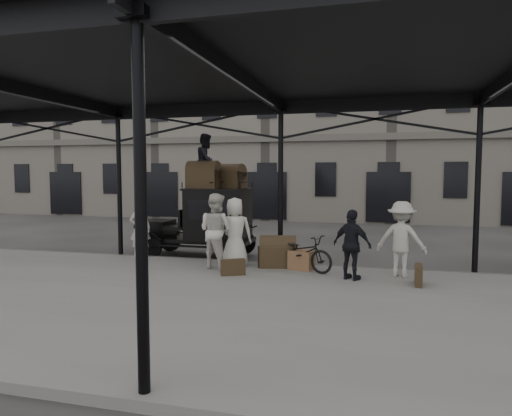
{
  "coord_description": "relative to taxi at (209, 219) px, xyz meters",
  "views": [
    {
      "loc": [
        2.51,
        -10.36,
        2.66
      ],
      "look_at": [
        -0.6,
        1.6,
        1.7
      ],
      "focal_mm": 32.0,
      "sensor_mm": 36.0,
      "label": 1
    }
  ],
  "objects": [
    {
      "name": "porter_left",
      "position": [
        -1.72,
        -1.23,
        -0.21
      ],
      "size": [
        0.71,
        0.59,
        1.68
      ],
      "primitive_type": "imported",
      "rotation": [
        0.0,
        0.0,
        3.5
      ],
      "color": "beige",
      "rests_on": "platform"
    },
    {
      "name": "porter_right",
      "position": [
        5.66,
        -1.98,
        -0.14
      ],
      "size": [
        1.31,
        0.94,
        1.83
      ],
      "primitive_type": "imported",
      "rotation": [
        0.0,
        0.0,
        2.91
      ],
      "color": "beige",
      "rests_on": "platform"
    },
    {
      "name": "wicker_hamper",
      "position": [
        3.21,
        -1.78,
        -0.8
      ],
      "size": [
        0.69,
        0.58,
        0.5
      ],
      "primitive_type": "cube",
      "rotation": [
        0.0,
        0.0,
        -0.25
      ],
      "color": "#895D3F",
      "rests_on": "platform"
    },
    {
      "name": "taxi",
      "position": [
        0.0,
        0.0,
        0.0
      ],
      "size": [
        3.65,
        1.55,
        2.18
      ],
      "color": "black",
      "rests_on": "ground"
    },
    {
      "name": "building_frontage",
      "position": [
        2.5,
        14.97,
        5.8
      ],
      "size": [
        64.0,
        8.0,
        14.0
      ],
      "primitive_type": "cube",
      "color": "slate",
      "rests_on": "ground"
    },
    {
      "name": "bicycle",
      "position": [
        3.24,
        -1.94,
        -0.59
      ],
      "size": [
        1.88,
        1.28,
        0.93
      ],
      "primitive_type": "imported",
      "rotation": [
        0.0,
        0.0,
        1.16
      ],
      "color": "black",
      "rests_on": "platform"
    },
    {
      "name": "suitcase_upright",
      "position": [
        6.0,
        -2.77,
        -0.83
      ],
      "size": [
        0.18,
        0.61,
        0.45
      ],
      "primitive_type": "cube",
      "rotation": [
        0.0,
        0.0,
        -0.05
      ],
      "color": "#44301F",
      "rests_on": "platform"
    },
    {
      "name": "steamer_trunk_platform",
      "position": [
        2.55,
        -1.6,
        -0.7
      ],
      "size": [
        1.06,
        0.76,
        0.7
      ],
      "primitive_type": null,
      "rotation": [
        0.0,
        0.0,
        0.2
      ],
      "color": "#44301F",
      "rests_on": "platform"
    },
    {
      "name": "porter_roof",
      "position": [
        -0.03,
        -0.1,
        1.82
      ],
      "size": [
        0.66,
        0.83,
        1.68
      ],
      "primitive_type": "imported",
      "rotation": [
        0.0,
        0.0,
        1.6
      ],
      "color": "black",
      "rests_on": "taxi"
    },
    {
      "name": "porter_midleft",
      "position": [
        0.99,
        -2.16,
        -0.07
      ],
      "size": [
        1.16,
        1.03,
        1.97
      ],
      "primitive_type": "imported",
      "rotation": [
        0.0,
        0.0,
        2.8
      ],
      "color": "silver",
      "rests_on": "platform"
    },
    {
      "name": "steamer_trunk_roof_far",
      "position": [
        0.67,
        0.2,
        1.29
      ],
      "size": [
        0.99,
        0.8,
        0.63
      ],
      "primitive_type": null,
      "rotation": [
        0.0,
        0.0,
        -0.36
      ],
      "color": "#44301F",
      "rests_on": "taxi"
    },
    {
      "name": "suitcase_flat",
      "position": [
        1.69,
        -2.88,
        -0.85
      ],
      "size": [
        0.6,
        0.42,
        0.4
      ],
      "primitive_type": "cube",
      "rotation": [
        0.0,
        0.0,
        0.49
      ],
      "color": "#44301F",
      "rests_on": "platform"
    },
    {
      "name": "platform",
      "position": [
        2.5,
        -5.03,
        -1.13
      ],
      "size": [
        28.0,
        8.0,
        0.15
      ],
      "primitive_type": "cube",
      "color": "slate",
      "rests_on": "ground"
    },
    {
      "name": "steamer_trunk_roof_near",
      "position": [
        -0.08,
        -0.25,
        1.33
      ],
      "size": [
        0.98,
        0.62,
        0.7
      ],
      "primitive_type": null,
      "rotation": [
        0.0,
        0.0,
        -0.03
      ],
      "color": "#44301F",
      "rests_on": "taxi"
    },
    {
      "name": "canopy",
      "position": [
        2.5,
        -4.75,
        3.39
      ],
      "size": [
        22.5,
        9.0,
        4.74
      ],
      "color": "black",
      "rests_on": "ground"
    },
    {
      "name": "porter_official",
      "position": [
        4.53,
        -2.62,
        -0.23
      ],
      "size": [
        1.05,
        0.8,
        1.66
      ],
      "primitive_type": "imported",
      "rotation": [
        0.0,
        0.0,
        2.67
      ],
      "color": "black",
      "rests_on": "platform"
    },
    {
      "name": "ground",
      "position": [
        2.5,
        -3.03,
        -1.2
      ],
      "size": [
        120.0,
        120.0,
        0.0
      ],
      "primitive_type": "plane",
      "color": "#383533",
      "rests_on": "ground"
    },
    {
      "name": "porter_centre",
      "position": [
        1.41,
        -1.81,
        -0.13
      ],
      "size": [
        1.04,
        0.84,
        1.85
      ],
      "primitive_type": "imported",
      "rotation": [
        0.0,
        0.0,
        3.45
      ],
      "color": "silver",
      "rests_on": "platform"
    }
  ]
}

